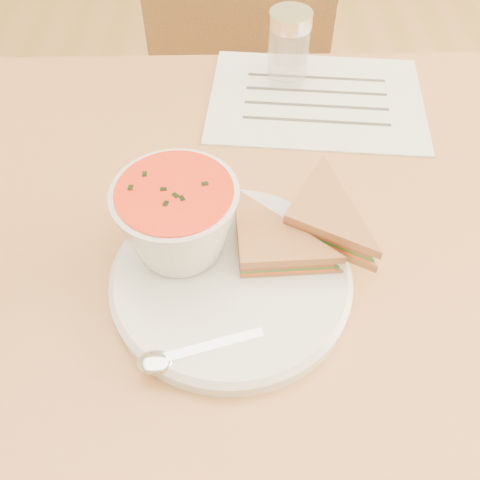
{
  "coord_description": "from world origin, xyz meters",
  "views": [
    {
      "loc": [
        -0.04,
        -0.42,
        1.22
      ],
      "look_at": [
        -0.03,
        -0.08,
        0.8
      ],
      "focal_mm": 40.0,
      "sensor_mm": 36.0,
      "label": 1
    }
  ],
  "objects_px": {
    "soup_bowl": "(178,222)",
    "plate": "(231,280)",
    "chair_far": "(214,145)",
    "dining_table": "(255,362)",
    "condiment_shaker": "(288,49)"
  },
  "relations": [
    {
      "from": "soup_bowl",
      "to": "plate",
      "type": "bearing_deg",
      "value": -34.91
    },
    {
      "from": "soup_bowl",
      "to": "condiment_shaker",
      "type": "relative_size",
      "value": 1.17
    },
    {
      "from": "plate",
      "to": "condiment_shaker",
      "type": "relative_size",
      "value": 2.34
    },
    {
      "from": "chair_far",
      "to": "plate",
      "type": "relative_size",
      "value": 3.64
    },
    {
      "from": "plate",
      "to": "dining_table",
      "type": "bearing_deg",
      "value": 68.33
    },
    {
      "from": "plate",
      "to": "chair_far",
      "type": "bearing_deg",
      "value": 93.53
    },
    {
      "from": "chair_far",
      "to": "soup_bowl",
      "type": "xyz_separation_m",
      "value": [
        -0.02,
        -0.52,
        0.35
      ]
    },
    {
      "from": "dining_table",
      "to": "soup_bowl",
      "type": "relative_size",
      "value": 7.86
    },
    {
      "from": "plate",
      "to": "condiment_shaker",
      "type": "height_order",
      "value": "condiment_shaker"
    },
    {
      "from": "soup_bowl",
      "to": "dining_table",
      "type": "bearing_deg",
      "value": 32.57
    },
    {
      "from": "dining_table",
      "to": "soup_bowl",
      "type": "bearing_deg",
      "value": -147.43
    },
    {
      "from": "chair_far",
      "to": "plate",
      "type": "distance_m",
      "value": 0.64
    },
    {
      "from": "chair_far",
      "to": "soup_bowl",
      "type": "bearing_deg",
      "value": 104.36
    },
    {
      "from": "plate",
      "to": "soup_bowl",
      "type": "xyz_separation_m",
      "value": [
        -0.05,
        0.04,
        0.05
      ]
    },
    {
      "from": "dining_table",
      "to": "soup_bowl",
      "type": "height_order",
      "value": "soup_bowl"
    }
  ]
}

